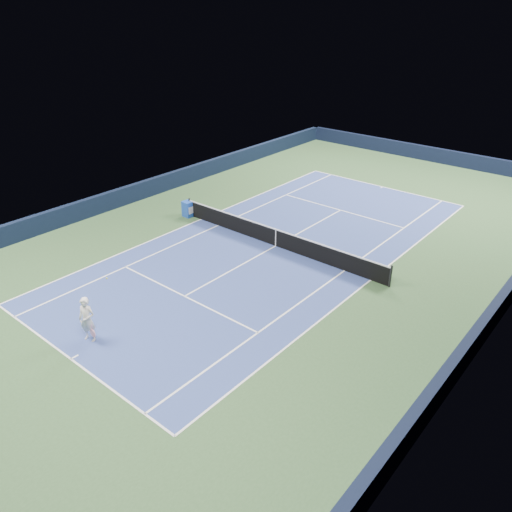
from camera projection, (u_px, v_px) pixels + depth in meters
The scene contains 19 objects.
ground at pixel (276, 246), 25.84m from camera, with size 40.00×40.00×0.00m, color #2E4D2A.
wall_far at pixel (431, 154), 39.09m from camera, with size 22.00×0.35×1.10m, color black.
wall_right at pixel (495, 312), 19.42m from camera, with size 0.35×40.00×1.10m, color black.
wall_left at pixel (142, 190), 31.75m from camera, with size 0.35×40.00×1.10m, color #101A32.
court_surface at pixel (276, 246), 25.84m from camera, with size 10.97×23.77×0.01m, color navy.
baseline_far at pixel (383, 187), 33.93m from camera, with size 10.97×0.08×0.00m, color white.
baseline_near at pixel (71, 359), 17.73m from camera, with size 10.97×0.08×0.00m, color white.
sideline_doubles_right at pixel (371, 280), 22.71m from camera, with size 0.08×23.77×0.00m, color white.
sideline_doubles_left at pixel (201, 219), 28.96m from camera, with size 0.08×23.77×0.00m, color white.
sideline_singles_right at pixel (345, 271), 23.49m from camera, with size 0.08×23.77×0.00m, color white.
sideline_singles_left at pixel (218, 225), 28.18m from camera, with size 0.08×23.77×0.00m, color white.
service_line_far at pixel (340, 210), 30.19m from camera, with size 8.23×0.08×0.00m, color white.
service_line_near at pixel (185, 296), 21.47m from camera, with size 8.23×0.08×0.00m, color white.
center_service_line at pixel (276, 246), 25.83m from camera, with size 0.08×12.80×0.00m, color white.
center_mark_far at pixel (382, 187), 33.83m from camera, with size 0.08×0.30×0.00m, color white.
center_mark_near at pixel (75, 357), 17.84m from camera, with size 0.08×0.30×0.00m, color white.
tennis_net at pixel (276, 237), 25.61m from camera, with size 12.90×0.10×1.07m.
sponsor_cube at pixel (188, 209), 29.16m from camera, with size 0.60×0.53×0.92m.
tennis_player at pixel (87, 320), 18.35m from camera, with size 0.87×1.36×2.28m.
Camera 1 is at (14.08, -18.44, 11.42)m, focal length 35.00 mm.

